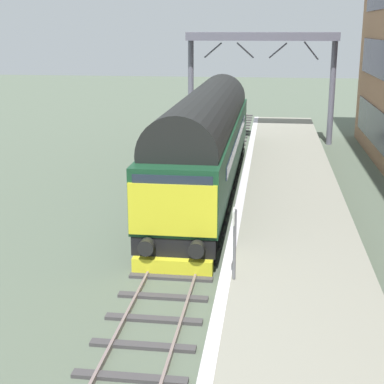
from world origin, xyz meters
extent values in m
plane|color=#576352|center=(0.00, 0.00, 0.00)|extent=(140.00, 140.00, 0.00)
cube|color=gray|center=(-0.72, 0.00, 0.07)|extent=(0.07, 60.00, 0.15)
cube|color=gray|center=(0.72, 0.00, 0.07)|extent=(0.07, 60.00, 0.15)
cube|color=#434042|center=(0.00, -9.78, 0.04)|extent=(2.50, 0.26, 0.09)
cube|color=#434042|center=(0.00, -8.48, 0.04)|extent=(2.50, 0.26, 0.09)
cube|color=#434042|center=(0.00, -7.17, 0.04)|extent=(2.50, 0.26, 0.09)
cube|color=#434042|center=(0.00, -5.87, 0.04)|extent=(2.50, 0.26, 0.09)
cube|color=#434042|center=(0.00, -4.57, 0.04)|extent=(2.50, 0.26, 0.09)
cube|color=#434042|center=(0.00, -3.26, 0.04)|extent=(2.50, 0.26, 0.09)
cube|color=#434042|center=(0.00, -1.96, 0.04)|extent=(2.50, 0.26, 0.09)
cube|color=#434042|center=(0.00, -0.65, 0.04)|extent=(2.50, 0.26, 0.09)
cube|color=#434042|center=(0.00, 0.65, 0.04)|extent=(2.50, 0.26, 0.09)
cube|color=#434042|center=(0.00, 1.96, 0.04)|extent=(2.50, 0.26, 0.09)
cube|color=#434042|center=(0.00, 3.26, 0.04)|extent=(2.50, 0.26, 0.09)
cube|color=#434042|center=(0.00, 4.57, 0.04)|extent=(2.50, 0.26, 0.09)
cube|color=#434042|center=(0.00, 5.87, 0.04)|extent=(2.50, 0.26, 0.09)
cube|color=#434042|center=(0.00, 7.17, 0.04)|extent=(2.50, 0.26, 0.09)
cube|color=#434042|center=(0.00, 8.48, 0.04)|extent=(2.50, 0.26, 0.09)
cube|color=#434042|center=(0.00, 9.78, 0.04)|extent=(2.50, 0.26, 0.09)
cube|color=#434042|center=(0.00, 11.09, 0.04)|extent=(2.50, 0.26, 0.09)
cube|color=#434042|center=(0.00, 12.39, 0.04)|extent=(2.50, 0.26, 0.09)
cube|color=#434042|center=(0.00, 13.70, 0.04)|extent=(2.50, 0.26, 0.09)
cube|color=#434042|center=(0.00, 15.00, 0.04)|extent=(2.50, 0.26, 0.09)
cube|color=#434042|center=(0.00, 16.30, 0.04)|extent=(2.50, 0.26, 0.09)
cube|color=#434042|center=(0.00, 17.61, 0.04)|extent=(2.50, 0.26, 0.09)
cube|color=#434042|center=(0.00, 18.91, 0.04)|extent=(2.50, 0.26, 0.09)
cube|color=#434042|center=(0.00, 20.22, 0.04)|extent=(2.50, 0.26, 0.09)
cube|color=#434042|center=(0.00, 21.52, 0.04)|extent=(2.50, 0.26, 0.09)
cube|color=#434042|center=(0.00, 22.83, 0.04)|extent=(2.50, 0.26, 0.09)
cube|color=#434042|center=(0.00, 24.13, 0.04)|extent=(2.50, 0.26, 0.09)
cube|color=#434042|center=(0.00, 25.43, 0.04)|extent=(2.50, 0.26, 0.09)
cube|color=#434042|center=(0.00, 26.74, 0.04)|extent=(2.50, 0.26, 0.09)
cube|color=#434042|center=(0.00, 28.04, 0.04)|extent=(2.50, 0.26, 0.09)
cube|color=#434042|center=(0.00, 29.35, 0.04)|extent=(2.50, 0.26, 0.09)
cube|color=gray|center=(3.60, 0.00, 0.50)|extent=(4.00, 44.00, 1.00)
cube|color=white|center=(1.75, 0.00, 1.00)|extent=(0.30, 44.00, 0.01)
cube|color=black|center=(0.00, 4.82, 0.82)|extent=(2.56, 17.98, 0.60)
cube|color=#174328|center=(0.00, 4.82, 2.17)|extent=(2.70, 17.98, 2.10)
cylinder|color=black|center=(0.00, 4.82, 3.40)|extent=(2.56, 16.54, 2.57)
cube|color=yellow|center=(0.00, -4.21, 2.02)|extent=(2.65, 0.08, 1.58)
cube|color=#232D3D|center=(0.00, -4.19, 2.75)|extent=(2.38, 0.04, 0.64)
cube|color=#232D3D|center=(1.37, 4.82, 2.47)|extent=(0.04, 12.58, 0.44)
cylinder|color=black|center=(-0.75, -4.42, 0.92)|extent=(0.48, 0.35, 0.48)
cylinder|color=black|center=(0.75, -4.42, 0.92)|extent=(0.48, 0.35, 0.48)
cube|color=yellow|center=(0.00, -4.27, 0.29)|extent=(2.43, 0.36, 0.47)
cylinder|color=black|center=(0.00, -2.58, 0.52)|extent=(1.64, 1.04, 1.04)
cylinder|color=black|center=(0.00, -1.48, 0.52)|extent=(1.64, 1.04, 1.04)
cylinder|color=black|center=(0.00, -0.38, 0.52)|extent=(1.64, 1.04, 1.04)
cylinder|color=black|center=(0.00, 10.01, 0.52)|extent=(1.64, 1.04, 1.04)
cylinder|color=black|center=(0.00, 11.11, 0.52)|extent=(1.64, 1.04, 1.04)
cylinder|color=black|center=(0.00, 12.21, 0.52)|extent=(1.64, 1.04, 1.04)
cylinder|color=slate|center=(1.98, -6.57, 1.93)|extent=(0.08, 0.08, 1.85)
cube|color=white|center=(1.95, -6.57, 2.68)|extent=(0.05, 0.44, 0.36)
cube|color=black|center=(1.92, -6.57, 2.68)|extent=(0.01, 0.20, 0.24)
cylinder|color=slate|center=(-2.40, 17.46, 3.21)|extent=(0.36, 0.36, 6.42)
cylinder|color=slate|center=(6.50, 17.46, 3.21)|extent=(0.36, 0.36, 6.42)
cube|color=slate|center=(2.05, 17.46, 6.67)|extent=(9.30, 2.00, 0.50)
cylinder|color=slate|center=(-0.99, 17.46, 5.82)|extent=(1.13, 0.10, 0.98)
cylinder|color=slate|center=(1.04, 17.46, 5.82)|extent=(1.12, 0.10, 0.99)
cylinder|color=slate|center=(3.06, 17.46, 5.82)|extent=(1.13, 0.10, 0.98)
cylinder|color=slate|center=(5.09, 17.46, 5.82)|extent=(0.97, 0.10, 1.14)
camera|label=1|loc=(2.76, -20.42, 7.16)|focal=55.07mm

